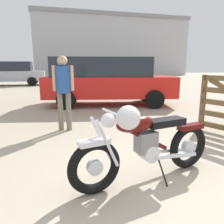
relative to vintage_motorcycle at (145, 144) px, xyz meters
name	(u,v)px	position (x,y,z in m)	size (l,w,h in m)	color
ground_plane	(159,184)	(0.15, -0.13, -0.49)	(80.00, 80.00, 0.00)	tan
vintage_motorcycle	(145,144)	(0.00, 0.00, 0.00)	(2.02, 0.90, 1.07)	black
bystander	(63,86)	(-1.07, 2.46, 0.53)	(0.46, 0.30, 1.66)	#706656
dark_sedan_left	(107,80)	(0.38, 5.60, 0.45)	(4.89, 2.42, 1.74)	black
red_hatchback_near	(102,73)	(1.16, 12.75, 0.43)	(4.05, 2.13, 1.78)	black
pale_sedan_back	(10,73)	(-5.47, 15.02, 0.45)	(4.80, 2.19, 1.74)	black
industrial_building	(107,48)	(4.74, 34.20, 3.78)	(23.49, 14.45, 8.52)	#B2B2B7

